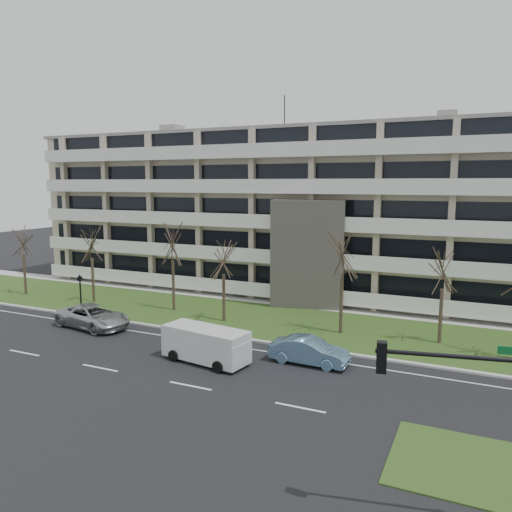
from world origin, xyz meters
The scene contains 18 objects.
ground centered at (0.00, 0.00, 0.00)m, with size 160.00×160.00×0.00m, color black.
grass_verge centered at (0.00, 13.00, 0.03)m, with size 90.00×10.00×0.06m, color #2A4818.
curb centered at (0.00, 8.00, 0.06)m, with size 90.00×0.35×0.12m, color #B2B2AD.
sidewalk centered at (0.00, 18.50, 0.04)m, with size 90.00×2.00×0.08m, color #B2B2AD.
grass_median centered at (14.00, -2.00, 0.03)m, with size 7.00×5.00×0.06m, color #2A4818.
lane_edge_line centered at (0.00, 6.50, 0.01)m, with size 90.00×0.12×0.01m, color white.
apartment_building centered at (-0.01, 25.32, 7.61)m, with size 60.50×15.10×18.75m.
silver_pickup centered at (-12.03, 6.00, 0.82)m, with size 2.73×5.91×1.64m, color #ADB0B5.
blue_sedan centered at (4.51, 5.63, 0.76)m, with size 1.61×4.63×1.52m, color #76A8CE.
white_van centered at (-0.99, 3.37, 1.22)m, with size 5.47×2.75×2.03m.
traffic_signal centered at (13.76, -5.73, 3.79)m, with size 4.97×1.31×5.86m.
pedestrian_signal centered at (-15.42, 8.37, 2.05)m, with size 0.35×0.30×3.22m.
tree_0 centered at (-25.34, 11.60, 5.32)m, with size 3.43×3.43×6.85m.
tree_1 centered at (-17.41, 11.92, 5.44)m, with size 3.50×3.50×7.01m.
tree_2 centered at (-9.48, 12.54, 5.78)m, with size 3.72×3.72×7.44m.
tree_3 centered at (-4.18, 11.37, 5.02)m, with size 3.23×3.23×6.47m.
tree_4 centered at (4.62, 12.11, 5.93)m, with size 3.81×3.81×7.62m.
tree_5 centered at (11.06, 12.65, 5.04)m, with size 3.25×3.25×6.50m.
Camera 1 is at (13.34, -20.80, 10.40)m, focal length 35.00 mm.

